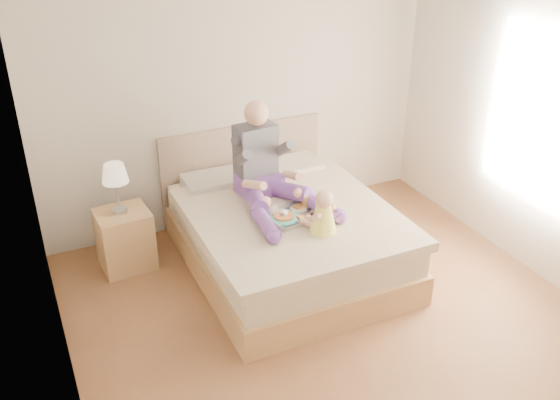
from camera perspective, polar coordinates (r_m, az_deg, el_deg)
name	(u,v)px	position (r m, az deg, el deg)	size (l,w,h in m)	color
room	(360,153)	(4.33, 7.34, 4.30)	(4.02, 4.22, 2.71)	brown
bed	(283,232)	(5.68, 0.28, -2.91)	(1.70, 2.18, 1.00)	#A57C4D
nightstand	(125,239)	(5.81, -13.97, -3.51)	(0.48, 0.43, 0.56)	#A57C4D
lamp	(115,176)	(5.52, -14.86, 2.12)	(0.23, 0.23, 0.46)	#ADAFB4
adult	(266,172)	(5.51, -1.29, 2.59)	(0.76, 1.10, 0.90)	#663B95
tray	(292,213)	(5.31, 1.12, -1.24)	(0.50, 0.42, 0.13)	#ADAFB4
baby	(323,215)	(5.06, 3.91, -1.34)	(0.28, 0.33, 0.37)	#FFF250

